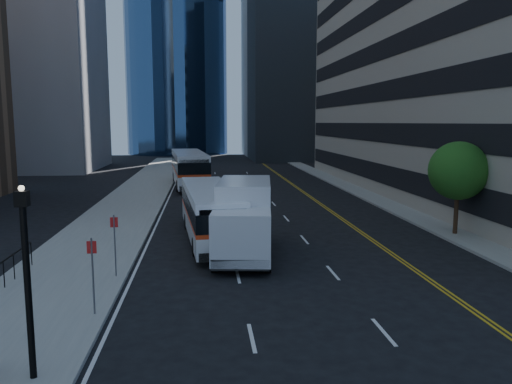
{
  "coord_description": "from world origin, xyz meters",
  "views": [
    {
      "loc": [
        -4.82,
        -17.82,
        6.27
      ],
      "look_at": [
        -2.25,
        6.81,
        2.8
      ],
      "focal_mm": 35.0,
      "sensor_mm": 36.0,
      "label": 1
    }
  ],
  "objects_px": {
    "lamp_post": "(27,275)",
    "bus_rear": "(189,168)",
    "bus_front": "(210,211)",
    "street_tree": "(458,171)",
    "box_truck": "(244,217)"
  },
  "relations": [
    {
      "from": "lamp_post",
      "to": "box_truck",
      "type": "relative_size",
      "value": 0.61
    },
    {
      "from": "street_tree",
      "to": "box_truck",
      "type": "bearing_deg",
      "value": -167.12
    },
    {
      "from": "lamp_post",
      "to": "bus_rear",
      "type": "height_order",
      "value": "lamp_post"
    },
    {
      "from": "street_tree",
      "to": "lamp_post",
      "type": "bearing_deg",
      "value": -142.13
    },
    {
      "from": "street_tree",
      "to": "box_truck",
      "type": "xyz_separation_m",
      "value": [
        -11.98,
        -2.74,
        -1.82
      ]
    },
    {
      "from": "street_tree",
      "to": "bus_rear",
      "type": "relative_size",
      "value": 0.38
    },
    {
      "from": "lamp_post",
      "to": "bus_rear",
      "type": "relative_size",
      "value": 0.34
    },
    {
      "from": "street_tree",
      "to": "box_truck",
      "type": "height_order",
      "value": "street_tree"
    },
    {
      "from": "street_tree",
      "to": "lamp_post",
      "type": "xyz_separation_m",
      "value": [
        -18.0,
        -14.0,
        -0.92
      ]
    },
    {
      "from": "lamp_post",
      "to": "bus_front",
      "type": "xyz_separation_m",
      "value": [
        4.45,
        14.58,
        -1.19
      ]
    },
    {
      "from": "street_tree",
      "to": "bus_rear",
      "type": "bearing_deg",
      "value": 123.08
    },
    {
      "from": "bus_front",
      "to": "bus_rear",
      "type": "xyz_separation_m",
      "value": [
        -1.75,
        22.91,
        0.31
      ]
    },
    {
      "from": "street_tree",
      "to": "bus_front",
      "type": "bearing_deg",
      "value": 177.56
    },
    {
      "from": "lamp_post",
      "to": "box_truck",
      "type": "height_order",
      "value": "lamp_post"
    },
    {
      "from": "lamp_post",
      "to": "bus_front",
      "type": "distance_m",
      "value": 15.29
    }
  ]
}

